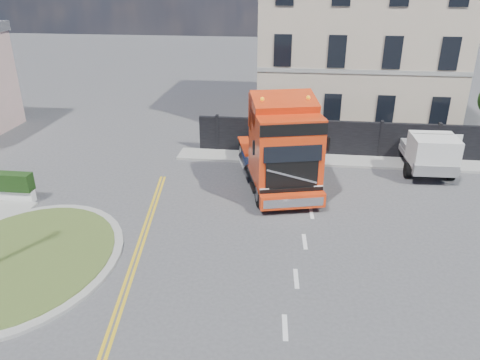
# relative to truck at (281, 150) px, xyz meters

# --- Properties ---
(ground) EXTENTS (120.00, 120.00, 0.00)m
(ground) POSITION_rel_truck_xyz_m (-1.79, -4.21, -1.99)
(ground) COLOR #424244
(ground) RESTS_ON ground
(traffic_island) EXTENTS (6.80, 6.80, 0.17)m
(traffic_island) POSITION_rel_truck_xyz_m (-8.79, -7.21, -1.91)
(traffic_island) COLOR gray
(traffic_island) RESTS_ON ground
(hoarding_fence) EXTENTS (18.80, 0.25, 2.00)m
(hoarding_fence) POSITION_rel_truck_xyz_m (4.76, 4.79, -0.99)
(hoarding_fence) COLOR black
(hoarding_fence) RESTS_ON ground
(georgian_building) EXTENTS (12.30, 10.30, 12.80)m
(georgian_building) POSITION_rel_truck_xyz_m (4.21, 12.29, 3.78)
(georgian_building) COLOR #B3A68E
(georgian_building) RESTS_ON ground
(pavement_far) EXTENTS (20.00, 1.60, 0.12)m
(pavement_far) POSITION_rel_truck_xyz_m (4.21, 3.89, -1.93)
(pavement_far) COLOR gray
(pavement_far) RESTS_ON ground
(truck) EXTENTS (4.54, 7.88, 4.45)m
(truck) POSITION_rel_truck_xyz_m (0.00, 0.00, 0.00)
(truck) COLOR black
(truck) RESTS_ON ground
(flatbed_pickup) EXTENTS (2.35, 5.31, 2.19)m
(flatbed_pickup) POSITION_rel_truck_xyz_m (7.27, 2.78, -0.82)
(flatbed_pickup) COLOR slate
(flatbed_pickup) RESTS_ON ground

